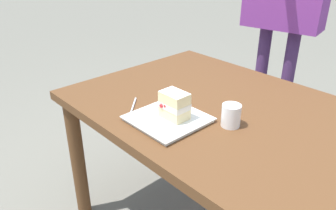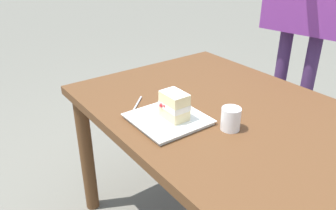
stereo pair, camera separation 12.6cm
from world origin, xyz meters
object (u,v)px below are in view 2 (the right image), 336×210
(cake_slice, at_px, (174,105))
(coffee_cup, at_px, (231,118))
(patio_table, at_px, (231,135))
(dessert_plate, at_px, (168,119))
(dessert_fork, at_px, (136,107))

(cake_slice, relative_size, coffee_cup, 1.24)
(patio_table, height_order, cake_slice, cake_slice)
(dessert_plate, xyz_separation_m, coffee_cup, (0.18, 0.15, 0.04))
(coffee_cup, bearing_deg, patio_table, 127.84)
(dessert_plate, relative_size, coffee_cup, 3.09)
(cake_slice, height_order, coffee_cup, cake_slice)
(coffee_cup, bearing_deg, cake_slice, -141.60)
(dessert_plate, distance_m, dessert_fork, 0.17)
(patio_table, relative_size, dessert_plate, 5.15)
(cake_slice, relative_size, dessert_fork, 0.79)
(dessert_fork, distance_m, coffee_cup, 0.40)
(patio_table, bearing_deg, coffee_cup, -52.16)
(dessert_plate, relative_size, dessert_fork, 1.97)
(patio_table, xyz_separation_m, coffee_cup, (0.08, -0.10, 0.14))
(dessert_plate, relative_size, cake_slice, 2.49)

